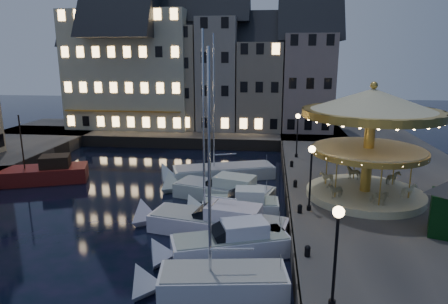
# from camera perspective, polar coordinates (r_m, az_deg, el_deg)

# --- Properties ---
(ground) EXTENTS (160.00, 160.00, 0.00)m
(ground) POSITION_cam_1_polar(r_m,az_deg,el_deg) (25.82, -4.35, -11.09)
(ground) COLOR black
(ground) RESTS_ON ground
(quay_east) EXTENTS (16.00, 56.00, 1.30)m
(quay_east) POSITION_cam_1_polar(r_m,az_deg,el_deg) (32.12, 23.38, -5.91)
(quay_east) COLOR #474442
(quay_east) RESTS_ON ground
(quay_north) EXTENTS (44.00, 12.00, 1.30)m
(quay_north) POSITION_cam_1_polar(r_m,az_deg,el_deg) (53.50, -7.11, 2.66)
(quay_north) COLOR #474442
(quay_north) RESTS_ON ground
(quaywall_e) EXTENTS (0.15, 44.00, 1.30)m
(quaywall_e) POSITION_cam_1_polar(r_m,az_deg,el_deg) (30.75, 8.90, -5.76)
(quaywall_e) COLOR #47423A
(quaywall_e) RESTS_ON ground
(quaywall_n) EXTENTS (48.00, 0.15, 1.30)m
(quaywall_n) POSITION_cam_1_polar(r_m,az_deg,el_deg) (47.33, -6.46, 1.23)
(quaywall_n) COLOR #47423A
(quaywall_n) RESTS_ON ground
(streetlamp_a) EXTENTS (0.44, 0.44, 4.17)m
(streetlamp_a) POSITION_cam_1_polar(r_m,az_deg,el_deg) (15.77, 15.76, -12.40)
(streetlamp_a) COLOR black
(streetlamp_a) RESTS_ON quay_east
(streetlamp_b) EXTENTS (0.44, 0.44, 4.17)m
(streetlamp_b) POSITION_cam_1_polar(r_m,az_deg,el_deg) (25.07, 12.32, -2.35)
(streetlamp_b) COLOR black
(streetlamp_b) RESTS_ON quay_east
(streetlamp_c) EXTENTS (0.44, 0.44, 4.17)m
(streetlamp_c) POSITION_cam_1_polar(r_m,az_deg,el_deg) (38.19, 10.45, 3.23)
(streetlamp_c) COLOR black
(streetlamp_c) RESTS_ON quay_east
(bollard_a) EXTENTS (0.30, 0.30, 0.57)m
(bollard_a) POSITION_cam_1_polar(r_m,az_deg,el_deg) (20.31, 11.84, -13.59)
(bollard_a) COLOR black
(bollard_a) RESTS_ON quay_east
(bollard_b) EXTENTS (0.30, 0.30, 0.57)m
(bollard_b) POSITION_cam_1_polar(r_m,az_deg,el_deg) (25.31, 10.78, -7.89)
(bollard_b) COLOR black
(bollard_b) RESTS_ON quay_east
(bollard_c) EXTENTS (0.30, 0.30, 0.57)m
(bollard_c) POSITION_cam_1_polar(r_m,az_deg,el_deg) (30.01, 10.15, -4.39)
(bollard_c) COLOR black
(bollard_c) RESTS_ON quay_east
(bollard_d) EXTENTS (0.30, 0.30, 0.57)m
(bollard_d) POSITION_cam_1_polar(r_m,az_deg,el_deg) (35.27, 9.65, -1.62)
(bollard_d) COLOR black
(bollard_d) RESTS_ON quay_east
(townhouse_na) EXTENTS (5.50, 8.00, 12.80)m
(townhouse_na) POSITION_cam_1_polar(r_m,az_deg,el_deg) (58.30, -18.07, 10.07)
(townhouse_na) COLOR slate
(townhouse_na) RESTS_ON quay_north
(townhouse_nb) EXTENTS (6.16, 8.00, 13.80)m
(townhouse_nb) POSITION_cam_1_polar(r_m,az_deg,el_deg) (56.24, -12.96, 10.79)
(townhouse_nb) COLOR slate
(townhouse_nb) RESTS_ON quay_north
(townhouse_nc) EXTENTS (6.82, 8.00, 14.80)m
(townhouse_nc) POSITION_cam_1_polar(r_m,az_deg,el_deg) (54.51, -6.86, 11.48)
(townhouse_nc) COLOR gray
(townhouse_nc) RESTS_ON quay_north
(townhouse_nd) EXTENTS (5.50, 8.00, 15.80)m
(townhouse_nd) POSITION_cam_1_polar(r_m,az_deg,el_deg) (53.45, -0.73, 12.07)
(townhouse_nd) COLOR gray
(townhouse_nd) RESTS_ON quay_north
(townhouse_ne) EXTENTS (6.16, 8.00, 12.80)m
(townhouse_ne) POSITION_cam_1_polar(r_m,az_deg,el_deg) (53.09, 5.21, 10.38)
(townhouse_ne) COLOR gray
(townhouse_ne) RESTS_ON quay_north
(townhouse_nf) EXTENTS (6.82, 8.00, 13.80)m
(townhouse_nf) POSITION_cam_1_polar(r_m,az_deg,el_deg) (53.25, 11.86, 10.70)
(townhouse_nf) COLOR gray
(townhouse_nf) RESTS_ON quay_north
(hotel_corner) EXTENTS (17.60, 9.00, 16.80)m
(hotel_corner) POSITION_cam_1_polar(r_m,az_deg,el_deg) (56.18, -12.99, 12.32)
(hotel_corner) COLOR beige
(hotel_corner) RESTS_ON quay_north
(motorboat_a) EXTENTS (7.05, 3.14, 11.64)m
(motorboat_a) POSITION_cam_1_polar(r_m,az_deg,el_deg) (19.49, -1.91, -18.13)
(motorboat_a) COLOR silver
(motorboat_a) RESTS_ON ground
(motorboat_b) EXTENTS (7.47, 4.41, 2.15)m
(motorboat_b) POSITION_cam_1_polar(r_m,az_deg,el_deg) (22.47, -0.11, -13.21)
(motorboat_b) COLOR silver
(motorboat_b) RESTS_ON ground
(motorboat_c) EXTENTS (9.65, 4.26, 12.78)m
(motorboat_c) POSITION_cam_1_polar(r_m,az_deg,el_deg) (25.18, -1.78, -10.02)
(motorboat_c) COLOR silver
(motorboat_c) RESTS_ON ground
(motorboat_d) EXTENTS (6.24, 2.19, 2.15)m
(motorboat_d) POSITION_cam_1_polar(r_m,az_deg,el_deg) (27.80, 1.51, -7.78)
(motorboat_d) COLOR silver
(motorboat_d) RESTS_ON ground
(motorboat_e) EXTENTS (8.68, 4.83, 2.15)m
(motorboat_e) POSITION_cam_1_polar(r_m,az_deg,el_deg) (30.90, -0.73, -5.51)
(motorboat_e) COLOR silver
(motorboat_e) RESTS_ON ground
(motorboat_f) EXTENTS (9.89, 5.55, 13.30)m
(motorboat_f) POSITION_cam_1_polar(r_m,az_deg,el_deg) (35.76, -0.94, -3.00)
(motorboat_f) COLOR silver
(motorboat_f) RESTS_ON ground
(red_fishing_boat) EXTENTS (8.59, 5.43, 6.13)m
(red_fishing_boat) POSITION_cam_1_polar(r_m,az_deg,el_deg) (38.30, -24.75, -2.88)
(red_fishing_boat) COLOR maroon
(red_fishing_boat) RESTS_ON ground
(carousel) EXTENTS (8.98, 8.98, 7.86)m
(carousel) POSITION_cam_1_polar(r_m,az_deg,el_deg) (27.94, 20.25, 3.93)
(carousel) COLOR #C6BE92
(carousel) RESTS_ON quay_east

